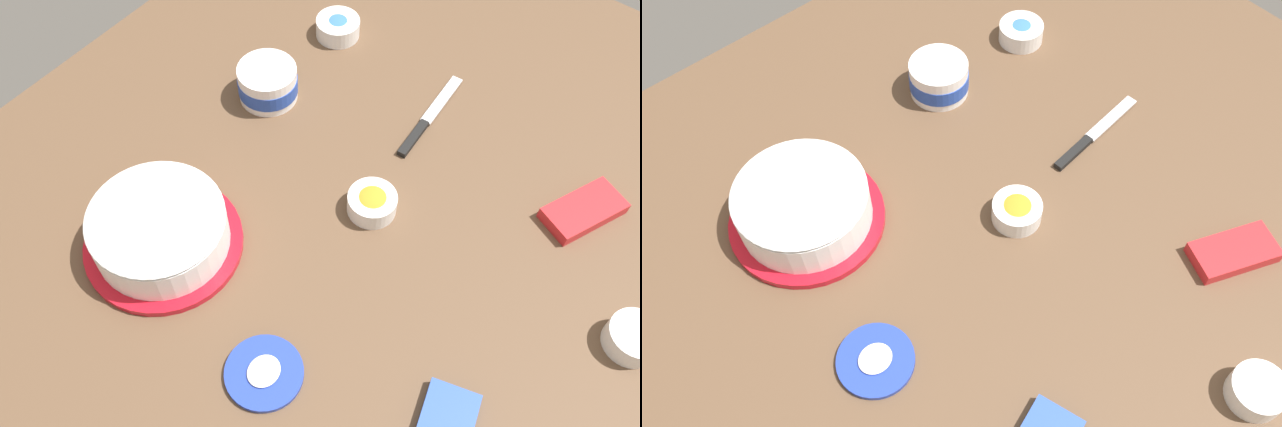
{
  "view_description": "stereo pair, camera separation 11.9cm",
  "coord_description": "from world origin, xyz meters",
  "views": [
    {
      "loc": [
        -0.62,
        -0.3,
        1.03
      ],
      "look_at": [
        -0.11,
        0.1,
        0.04
      ],
      "focal_mm": 38.77,
      "sensor_mm": 36.0,
      "label": 1
    },
    {
      "loc": [
        -0.54,
        -0.39,
        1.03
      ],
      "look_at": [
        -0.11,
        0.1,
        0.04
      ],
      "focal_mm": 38.77,
      "sensor_mm": 36.0,
      "label": 2
    }
  ],
  "objects": [
    {
      "name": "frosting_tub",
      "position": [
        0.07,
        0.37,
        0.04
      ],
      "size": [
        0.12,
        0.12,
        0.07
      ],
      "color": "white",
      "rests_on": "ground_plane"
    },
    {
      "name": "spreading_knife",
      "position": [
        0.2,
        0.08,
        0.01
      ],
      "size": [
        0.24,
        0.04,
        0.01
      ],
      "color": "silver",
      "rests_on": "ground_plane"
    },
    {
      "name": "ground_plane",
      "position": [
        0.0,
        0.0,
        0.0
      ],
      "size": [
        1.54,
        1.54,
        0.0
      ],
      "primitive_type": "plane",
      "color": "brown"
    },
    {
      "name": "sprinkle_bowl_blue",
      "position": [
        0.3,
        0.37,
        0.02
      ],
      "size": [
        0.09,
        0.09,
        0.04
      ],
      "color": "white",
      "rests_on": "ground_plane"
    },
    {
      "name": "candy_box_lower",
      "position": [
        0.2,
        -0.25,
        0.01
      ],
      "size": [
        0.16,
        0.12,
        0.02
      ],
      "primitive_type": "cube",
      "rotation": [
        0.0,
        0.0,
        -0.4
      ],
      "color": "red",
      "rests_on": "ground_plane"
    },
    {
      "name": "frosting_tub_lid",
      "position": [
        -0.38,
        -0.0,
        0.01
      ],
      "size": [
        0.12,
        0.12,
        0.02
      ],
      "color": "#233DAD",
      "rests_on": "ground_plane"
    },
    {
      "name": "sprinkle_bowl_pink",
      "position": [
        0.02,
        -0.42,
        0.02
      ],
      "size": [
        0.09,
        0.09,
        0.04
      ],
      "color": "white",
      "rests_on": "ground_plane"
    },
    {
      "name": "sprinkle_bowl_orange",
      "position": [
        -0.02,
        0.05,
        0.02
      ],
      "size": [
        0.09,
        0.09,
        0.04
      ],
      "color": "white",
      "rests_on": "ground_plane"
    },
    {
      "name": "frosted_cake",
      "position": [
        -0.31,
        0.29,
        0.05
      ],
      "size": [
        0.27,
        0.27,
        0.1
      ],
      "color": "red",
      "rests_on": "ground_plane"
    }
  ]
}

